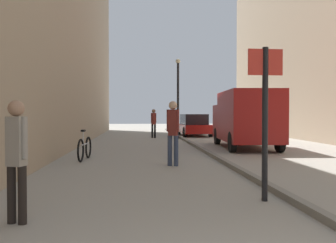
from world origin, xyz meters
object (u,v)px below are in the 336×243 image
pedestrian_main_foreground (154,121)px  street_sign_post (265,110)px  delivery_van (245,118)px  pedestrian_far_crossing (173,129)px  lamp_post (178,93)px  parked_car (194,125)px  pedestrian_mid_block (17,153)px  bicycle_leaning (85,148)px

pedestrian_main_foreground → street_sign_post: size_ratio=0.68×
pedestrian_main_foreground → delivery_van: bearing=97.0°
pedestrian_far_crossing → lamp_post: bearing=101.3°
parked_car → delivery_van: bearing=-86.0°
pedestrian_mid_block → pedestrian_far_crossing: pedestrian_far_crossing is taller
pedestrian_main_foreground → bicycle_leaning: 10.82m
lamp_post → parked_car: bearing=62.4°
pedestrian_far_crossing → lamp_post: 11.61m
parked_car → street_sign_post: (-1.60, -18.25, 0.83)m
parked_car → lamp_post: size_ratio=0.89×
pedestrian_far_crossing → lamp_post: size_ratio=0.39×
pedestrian_main_foreground → parked_car: 3.46m
parked_car → street_sign_post: bearing=-96.6°
street_sign_post → bicycle_leaning: bearing=-58.2°
parked_car → bicycle_leaning: size_ratio=2.40×
delivery_van → street_sign_post: size_ratio=2.05×
pedestrian_main_foreground → pedestrian_mid_block: (-2.58, -17.20, -0.06)m
delivery_van → bicycle_leaning: 7.32m
street_sign_post → pedestrian_mid_block: bearing=12.5°
pedestrian_far_crossing → lamp_post: lamp_post is taller
pedestrian_main_foreground → lamp_post: size_ratio=0.37×
pedestrian_far_crossing → bicycle_leaning: 3.14m
pedestrian_main_foreground → street_sign_post: bearing=73.2°
pedestrian_far_crossing → street_sign_post: street_sign_post is taller
pedestrian_main_foreground → delivery_van: size_ratio=0.33×
lamp_post → bicycle_leaning: bearing=-112.4°
bicycle_leaning → lamp_post: bearing=72.5°
delivery_van → pedestrian_far_crossing: bearing=-122.0°
pedestrian_main_foreground → street_sign_post: (1.19, -16.23, 0.53)m
pedestrian_main_foreground → pedestrian_far_crossing: pedestrian_far_crossing is taller
lamp_post → street_sign_post: bearing=-90.9°
pedestrian_far_crossing → delivery_van: bearing=72.8°
delivery_van → street_sign_post: (-2.47, -9.35, 0.25)m
street_sign_post → bicycle_leaning: size_ratio=1.47×
pedestrian_main_foreground → delivery_van: 7.80m
pedestrian_main_foreground → pedestrian_mid_block: 17.39m
pedestrian_main_foreground → lamp_post: bearing=137.5°
pedestrian_main_foreground → parked_car: (2.79, 2.03, -0.30)m
pedestrian_mid_block → pedestrian_far_crossing: (2.61, 5.23, 0.10)m
bicycle_leaning → parked_car: bearing=71.4°
pedestrian_mid_block → bicycle_leaning: (-0.07, 6.72, -0.58)m
street_sign_post → bicycle_leaning: street_sign_post is taller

